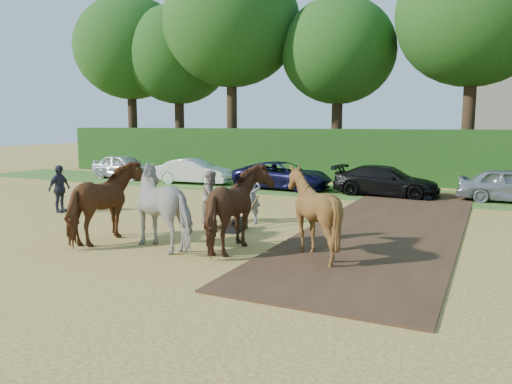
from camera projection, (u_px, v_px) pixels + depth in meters
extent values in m
plane|color=gold|center=(261.00, 277.00, 10.91)|extent=(120.00, 120.00, 0.00)
cube|color=#472D1C|center=(391.00, 224.00, 16.52)|extent=(4.50, 17.00, 0.05)
cube|color=#38601E|center=(387.00, 194.00, 23.42)|extent=(50.00, 5.00, 0.03)
cube|color=#14380F|center=(404.00, 157.00, 27.23)|extent=(46.00, 1.60, 3.00)
imported|color=tan|center=(212.00, 197.00, 16.74)|extent=(0.69, 0.88, 1.77)
imported|color=#262833|center=(59.00, 189.00, 18.69)|extent=(0.52, 1.08, 1.79)
imported|color=maroon|center=(107.00, 203.00, 13.98)|extent=(1.46, 2.77, 2.25)
imported|color=beige|center=(170.00, 206.00, 13.47)|extent=(2.41, 2.12, 2.25)
imported|color=brown|center=(238.00, 209.00, 12.97)|extent=(1.46, 2.77, 2.25)
imported|color=brown|center=(312.00, 212.00, 12.46)|extent=(2.01, 2.21, 2.25)
cube|color=black|center=(237.00, 225.00, 15.52)|extent=(0.47, 1.00, 0.37)
cube|color=brown|center=(229.00, 223.00, 14.89)|extent=(0.25, 1.50, 0.11)
cylinder|color=brown|center=(237.00, 209.00, 16.09)|extent=(0.32, 1.07, 0.79)
cylinder|color=brown|center=(250.00, 210.00, 15.93)|extent=(0.11, 1.09, 0.79)
imported|color=gray|center=(251.00, 196.00, 16.61)|extent=(0.73, 0.51, 1.88)
imported|color=silver|center=(124.00, 167.00, 29.95)|extent=(4.48, 2.16, 1.48)
imported|color=white|center=(195.00, 172.00, 27.41)|extent=(4.32, 1.83, 1.39)
imported|color=#131238|center=(283.00, 176.00, 25.26)|extent=(5.13, 2.55, 1.40)
imported|color=black|center=(386.00, 181.00, 22.89)|extent=(4.92, 2.28, 1.39)
cylinder|color=#382616|center=(133.00, 128.00, 38.69)|extent=(0.70, 0.70, 5.85)
ellipsoid|color=#163F11|center=(130.00, 48.00, 37.86)|extent=(8.40, 8.40, 7.73)
cylinder|color=#382616|center=(180.00, 132.00, 37.46)|extent=(0.70, 0.70, 5.40)
ellipsoid|color=#163F11|center=(178.00, 55.00, 36.69)|extent=(7.80, 7.80, 7.18)
cylinder|color=#382616|center=(232.00, 124.00, 34.35)|extent=(0.70, 0.70, 6.53)
ellipsoid|color=#163F11|center=(231.00, 23.00, 33.43)|extent=(9.20, 9.20, 8.46)
cylinder|color=#382616|center=(337.00, 135.00, 32.80)|extent=(0.70, 0.70, 5.17)
ellipsoid|color=#163F11|center=(338.00, 51.00, 32.06)|extent=(7.40, 7.40, 6.81)
cylinder|color=#382616|center=(468.00, 128.00, 28.42)|extent=(0.70, 0.70, 6.08)
ellipsoid|color=#163F11|center=(474.00, 14.00, 27.56)|extent=(8.60, 8.60, 7.91)
cube|color=slate|center=(493.00, 113.00, 57.73)|extent=(5.00, 5.00, 9.00)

